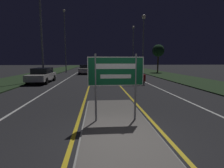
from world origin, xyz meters
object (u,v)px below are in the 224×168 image
highway_sign (116,74)px  streetlight_left_near (41,16)px  car_receding_1 (118,70)px  car_approaching_0 (42,75)px  car_receding_0 (131,75)px  streetlight_right_far (133,44)px  car_approaching_1 (85,69)px  streetlight_right_near (143,33)px  streetlight_left_far (65,36)px

highway_sign → streetlight_left_near: 15.06m
highway_sign → car_receding_1: size_ratio=0.49×
car_receding_1 → car_approaching_0: bearing=-133.8°
streetlight_left_near → car_receding_0: (8.97, -1.57, -5.81)m
streetlight_left_near → car_approaching_0: bearing=-81.6°
car_receding_0 → car_approaching_0: 8.84m
streetlight_left_near → streetlight_right_far: (12.54, 15.11, -1.30)m
car_receding_1 → car_approaching_1: (-5.13, 2.13, -0.00)m
streetlight_right_near → car_receding_1: size_ratio=1.86×
streetlight_left_near → streetlight_right_far: size_ratio=1.26×
streetlight_left_far → streetlight_right_far: bearing=8.6°
car_receding_0 → car_approaching_1: size_ratio=0.94×
streetlight_right_near → car_receding_0: size_ratio=2.05×
highway_sign → streetlight_right_far: size_ratio=0.26×
streetlight_left_far → car_receding_1: size_ratio=2.31×
car_receding_0 → car_receding_1: (-0.21, 9.51, 0.03)m
streetlight_left_near → car_receding_0: bearing=-9.9°
highway_sign → car_approaching_0: bearing=117.1°
streetlight_left_far → streetlight_right_near: bearing=-25.4°
streetlight_left_far → car_receding_0: size_ratio=2.54×
car_approaching_0 → car_approaching_1: 11.63m
streetlight_right_far → car_receding_0: 17.64m
car_approaching_0 → car_approaching_1: (3.48, 11.10, 0.03)m
highway_sign → car_receding_0: (2.78, 11.28, -0.96)m
streetlight_left_far → highway_sign: bearing=-76.7°
streetlight_left_far → streetlight_left_near: bearing=-90.1°
car_approaching_0 → car_receding_0: bearing=-3.5°
streetlight_right_near → highway_sign: bearing=-107.2°
streetlight_left_near → streetlight_right_near: 14.44m
highway_sign → streetlight_right_near: 21.57m
highway_sign → car_approaching_1: highway_sign is taller
streetlight_right_near → streetlight_right_far: bearing=89.2°
car_receding_1 → car_receding_0: bearing=-88.7°
streetlight_right_near → streetlight_right_far: (0.10, 7.79, -0.88)m
streetlight_left_near → streetlight_right_near: (12.44, 7.32, -0.42)m
streetlight_right_far → car_receding_0: (-3.56, -16.68, -4.50)m
car_approaching_1 → streetlight_right_near: bearing=-17.4°
car_receding_0 → streetlight_right_far: bearing=77.9°
streetlight_right_near → streetlight_right_far: size_ratio=1.01×
highway_sign → streetlight_left_near: (-6.20, 12.85, 4.84)m
streetlight_left_near → streetlight_left_far: bearing=89.9°
streetlight_right_far → car_approaching_1: bearing=-150.5°
streetlight_left_far → car_receding_0: streetlight_left_far is taller
car_approaching_0 → streetlight_left_far: bearing=90.5°
highway_sign → car_receding_0: size_ratio=0.54×
highway_sign → streetlight_left_far: bearing=103.3°
car_approaching_1 → car_receding_1: bearing=-22.5°
highway_sign → streetlight_right_far: bearing=77.2°
car_receding_0 → streetlight_left_far: bearing=121.2°
streetlight_left_near → streetlight_right_near: bearing=30.5°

